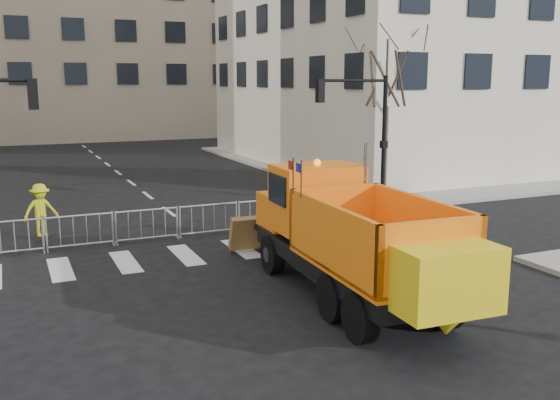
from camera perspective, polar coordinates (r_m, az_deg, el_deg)
name	(u,v)px	position (r m, az deg, el deg)	size (l,w,h in m)	color
ground	(296,309)	(14.58, 1.51, -9.97)	(120.00, 120.00, 0.00)	black
sidewalk_back	(193,228)	(22.21, -7.94, -2.57)	(64.00, 5.00, 0.15)	gray
building_far	(61,8)	(64.93, -19.39, 16.25)	(30.00, 18.00, 24.00)	tan
traffic_light_right	(384,142)	(26.23, 9.48, 5.25)	(0.18, 0.18, 5.40)	black
crowd_barriers	(179,222)	(21.06, -9.26, -2.01)	(12.60, 0.60, 1.10)	#9EA0A5
street_tree	(386,115)	(27.37, 9.63, 7.68)	(3.00, 3.00, 7.50)	#382B21
plow_truck	(353,235)	(14.80, 6.66, -3.16)	(3.11, 9.47, 3.64)	black
cop_a	(291,211)	(20.24, 1.01, -1.01)	(0.75, 0.49, 2.06)	black
cop_b	(271,216)	(20.36, -0.85, -1.47)	(0.82, 0.64, 1.69)	black
cop_c	(285,221)	(19.75, 0.45, -1.96)	(0.95, 0.39, 1.62)	black
worker	(41,210)	(21.88, -21.04, -0.86)	(1.13, 0.65, 1.74)	gold
newspaper_box	(356,203)	(23.48, 6.97, -0.25)	(0.45, 0.40, 1.10)	maroon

